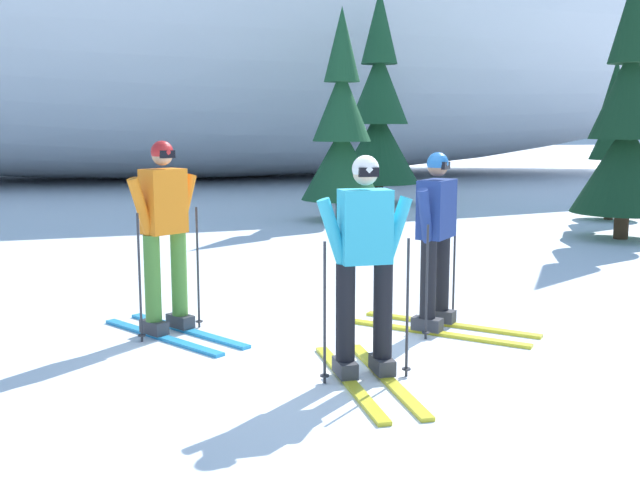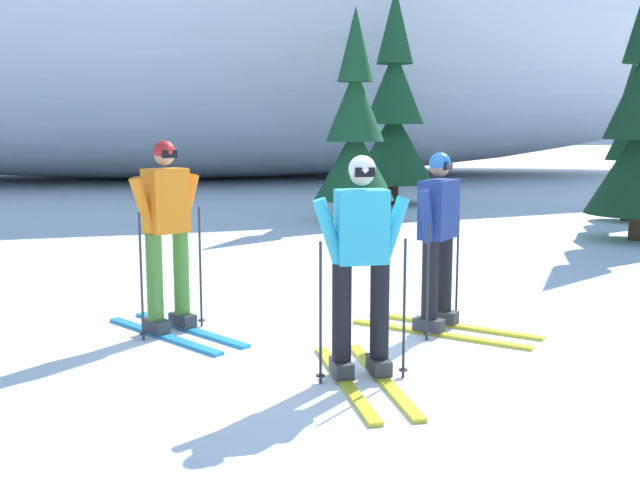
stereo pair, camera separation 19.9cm
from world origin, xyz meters
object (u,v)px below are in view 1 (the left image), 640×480
object	(u,v)px
pine_tree_far_right	(612,153)
pine_tree_center_left	(342,133)
pine_tree_center	(379,115)
skier_orange_jacket	(165,235)
skier_cyan_jacket	(365,265)
skier_navy_jacket	(437,238)
pine_tree_center_right	(627,128)

from	to	relation	value
pine_tree_far_right	pine_tree_center_left	bearing A→B (deg)	167.43
pine_tree_center	pine_tree_far_right	bearing A→B (deg)	-47.92
skier_orange_jacket	pine_tree_center	size ratio (longest dim) A/B	0.35
skier_cyan_jacket	pine_tree_center_left	world-z (taller)	pine_tree_center_left
pine_tree_far_right	skier_cyan_jacket	bearing A→B (deg)	-133.51
skier_navy_jacket	skier_orange_jacket	bearing A→B (deg)	169.75
pine_tree_center	skier_navy_jacket	bearing A→B (deg)	-105.31
skier_orange_jacket	pine_tree_far_right	bearing A→B (deg)	35.51
skier_cyan_jacket	pine_tree_center_right	bearing A→B (deg)	42.34
pine_tree_center_right	pine_tree_center	bearing A→B (deg)	109.45
skier_orange_jacket	pine_tree_center	world-z (taller)	pine_tree_center
skier_navy_jacket	pine_tree_center_left	world-z (taller)	pine_tree_center_left
pine_tree_center_left	pine_tree_center	distance (m)	3.39
pine_tree_far_right	pine_tree_center	bearing A→B (deg)	132.08
skier_navy_jacket	pine_tree_far_right	xyz separation A→B (m)	(6.77, 7.07, 0.49)
skier_cyan_jacket	pine_tree_center_right	size ratio (longest dim) A/B	0.38
pine_tree_center_left	pine_tree_center	size ratio (longest dim) A/B	0.82
pine_tree_center	pine_tree_far_right	world-z (taller)	pine_tree_center
pine_tree_center_right	pine_tree_far_right	world-z (taller)	pine_tree_center_right
skier_navy_jacket	pine_tree_far_right	bearing A→B (deg)	46.27
skier_orange_jacket	pine_tree_far_right	xyz separation A→B (m)	(9.28, 6.62, 0.44)
pine_tree_center_right	pine_tree_far_right	xyz separation A→B (m)	(1.41, 2.40, -0.52)
skier_orange_jacket	pine_tree_center_right	xyz separation A→B (m)	(7.87, 4.22, 0.96)
skier_navy_jacket	pine_tree_center_right	xyz separation A→B (m)	(5.36, 4.67, 1.01)
skier_orange_jacket	pine_tree_center_left	size ratio (longest dim) A/B	0.42
skier_cyan_jacket	pine_tree_center_left	distance (m)	9.82
skier_navy_jacket	pine_tree_center	world-z (taller)	pine_tree_center
skier_orange_jacket	pine_tree_far_right	distance (m)	11.40
skier_cyan_jacket	skier_navy_jacket	xyz separation A→B (m)	(1.08, 1.19, 0.00)
skier_navy_jacket	pine_tree_far_right	world-z (taller)	pine_tree_far_right
pine_tree_center_right	pine_tree_far_right	distance (m)	2.83
skier_cyan_jacket	pine_tree_center	size ratio (longest dim) A/B	0.33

